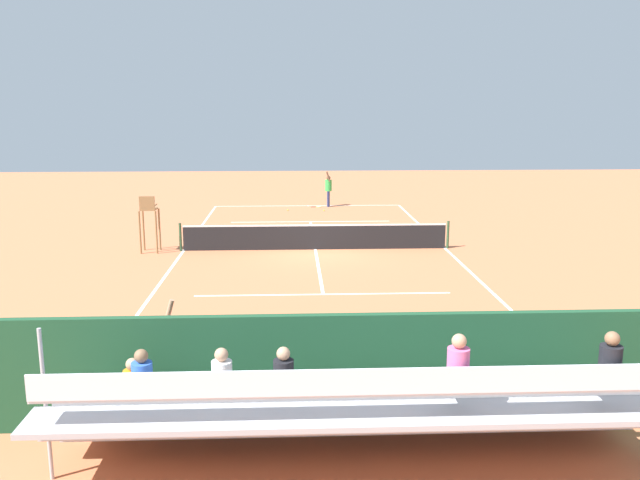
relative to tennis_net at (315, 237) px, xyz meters
The scene contains 13 objects.
ground_plane 0.50m from the tennis_net, ahead, with size 60.00×60.00×0.00m, color #CC7047.
court_line_markings 0.50m from the tennis_net, 90.00° to the right, with size 10.10×22.20×0.01m.
tennis_net is the anchor object (origin of this frame).
backdrop_wall 14.01m from the tennis_net, 90.00° to the left, with size 18.00×0.16×2.00m, color #1E4C2D.
bleacher_stand 15.38m from the tennis_net, 89.69° to the left, with size 9.06×2.40×2.48m.
umpire_chair 6.26m from the tennis_net, ahead, with size 0.67×0.67×2.14m.
courtside_bench 13.41m from the tennis_net, 98.27° to the left, with size 1.80×0.40×0.93m.
equipment_bag 13.40m from the tennis_net, 89.63° to the left, with size 0.90×0.36×0.36m, color #334C8C.
tennis_player 10.75m from the tennis_net, 95.93° to the right, with size 0.40×0.55×1.93m.
tennis_racket 10.52m from the tennis_net, 92.96° to the right, with size 0.57×0.32×0.03m.
tennis_ball_near 9.19m from the tennis_net, 94.94° to the right, with size 0.07×0.07×0.07m, color #CCDB33.
tennis_ball_far 9.47m from the tennis_net, 83.42° to the right, with size 0.07×0.07×0.07m, color #CCDB33.
line_judge 13.36m from the tennis_net, 75.95° to the left, with size 0.41×0.55×1.93m.
Camera 1 is at (0.92, 24.52, 5.47)m, focal length 36.94 mm.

